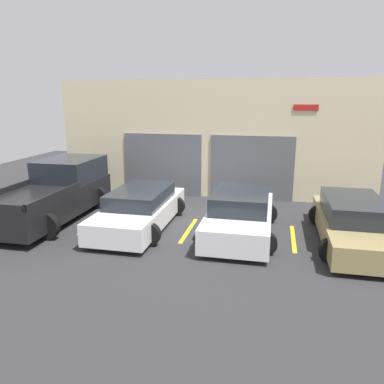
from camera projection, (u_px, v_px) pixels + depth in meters
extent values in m
plane|color=#2D2D30|center=(196.00, 219.00, 12.59)|extent=(28.00, 28.00, 0.00)
cube|color=beige|center=(213.00, 139.00, 15.14)|extent=(12.80, 0.60, 4.69)
cube|color=#595B60|center=(163.00, 165.00, 15.50)|extent=(3.25, 0.08, 2.55)
cube|color=#595B60|center=(252.00, 168.00, 14.74)|extent=(3.25, 0.08, 2.55)
cube|color=#B21E19|center=(306.00, 108.00, 13.78)|extent=(0.90, 0.03, 0.22)
cube|color=black|center=(50.00, 201.00, 12.36)|extent=(1.97, 5.17, 0.89)
cube|color=#1E2328|center=(71.00, 169.00, 13.51)|extent=(1.81, 2.33, 0.75)
cube|color=black|center=(54.00, 196.00, 10.93)|extent=(0.08, 2.84, 0.18)
cylinder|color=black|center=(54.00, 195.00, 14.12)|extent=(0.80, 0.22, 0.80)
cylinder|color=black|center=(97.00, 198.00, 13.76)|extent=(0.80, 0.22, 0.80)
cylinder|color=black|center=(46.00, 226.00, 10.73)|extent=(0.80, 0.22, 0.80)
cube|color=white|center=(140.00, 213.00, 11.76)|extent=(1.76, 4.57, 0.62)
cube|color=#1E2328|center=(141.00, 196.00, 11.74)|extent=(1.55, 2.51, 0.44)
cylinder|color=black|center=(133.00, 203.00, 13.29)|extent=(0.65, 0.22, 0.65)
cylinder|color=black|center=(175.00, 206.00, 12.97)|extent=(0.65, 0.22, 0.65)
cylinder|color=black|center=(97.00, 230.00, 10.61)|extent=(0.65, 0.22, 0.65)
cylinder|color=black|center=(149.00, 234.00, 10.29)|extent=(0.65, 0.22, 0.65)
cube|color=white|center=(240.00, 219.00, 11.10)|extent=(1.82, 4.26, 0.66)
cube|color=#1E2328|center=(241.00, 200.00, 11.06)|extent=(1.60, 2.34, 0.51)
cylinder|color=black|center=(220.00, 210.00, 12.56)|extent=(0.61, 0.22, 0.61)
cylinder|color=black|center=(268.00, 213.00, 12.22)|extent=(0.61, 0.22, 0.61)
cylinder|color=black|center=(205.00, 238.00, 10.06)|extent=(0.61, 0.22, 0.61)
cylinder|color=black|center=(266.00, 243.00, 9.73)|extent=(0.61, 0.22, 0.61)
cube|color=#9E8956|center=(352.00, 228.00, 10.45)|extent=(1.70, 4.72, 0.60)
cube|color=#1E2328|center=(353.00, 207.00, 10.43)|extent=(1.50, 2.60, 0.53)
cylinder|color=black|center=(318.00, 215.00, 12.03)|extent=(0.61, 0.22, 0.61)
cylinder|color=black|center=(368.00, 218.00, 11.72)|extent=(0.61, 0.22, 0.61)
cylinder|color=black|center=(331.00, 250.00, 9.26)|extent=(0.61, 0.22, 0.61)
cube|color=gold|center=(11.00, 217.00, 12.85)|extent=(0.12, 2.20, 0.01)
cube|color=gold|center=(95.00, 223.00, 12.20)|extent=(0.12, 2.20, 0.01)
cube|color=gold|center=(189.00, 230.00, 11.54)|extent=(0.12, 2.20, 0.01)
cube|color=gold|center=(293.00, 238.00, 10.89)|extent=(0.12, 2.20, 0.01)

